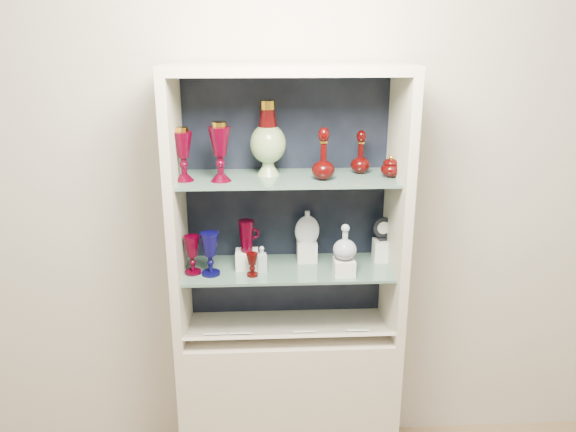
{
  "coord_description": "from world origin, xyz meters",
  "views": [
    {
      "loc": [
        -0.12,
        -0.79,
        2.05
      ],
      "look_at": [
        0.0,
        1.53,
        1.3
      ],
      "focal_mm": 35.0,
      "sensor_mm": 36.0,
      "label": 1
    }
  ],
  "objects_px": {
    "ruby_goblet_tall": "(192,255)",
    "cameo_medallion": "(383,229)",
    "ruby_goblet_small": "(252,265)",
    "clear_square_bottle": "(262,259)",
    "ruby_pitcher": "(246,236)",
    "pedestal_lamp_right": "(220,152)",
    "clear_round_decanter": "(345,243)",
    "ruby_decanter_a": "(324,151)",
    "ruby_decanter_b": "(361,151)",
    "flat_flask": "(307,226)",
    "lidded_bowl": "(391,166)",
    "cobalt_goblet": "(210,254)",
    "pedestal_lamp_left": "(183,154)",
    "enamel_urn": "(268,138)"
  },
  "relations": [
    {
      "from": "pedestal_lamp_left",
      "to": "lidded_bowl",
      "type": "distance_m",
      "value": 0.88
    },
    {
      "from": "clear_round_decanter",
      "to": "ruby_decanter_b",
      "type": "bearing_deg",
      "value": 61.11
    },
    {
      "from": "ruby_goblet_small",
      "to": "ruby_goblet_tall",
      "type": "bearing_deg",
      "value": 171.46
    },
    {
      "from": "pedestal_lamp_right",
      "to": "clear_round_decanter",
      "type": "height_order",
      "value": "pedestal_lamp_right"
    },
    {
      "from": "pedestal_lamp_left",
      "to": "flat_flask",
      "type": "distance_m",
      "value": 0.65
    },
    {
      "from": "pedestal_lamp_left",
      "to": "ruby_decanter_b",
      "type": "relative_size",
      "value": 1.11
    },
    {
      "from": "lidded_bowl",
      "to": "cobalt_goblet",
      "type": "distance_m",
      "value": 0.87
    },
    {
      "from": "ruby_goblet_tall",
      "to": "clear_square_bottle",
      "type": "xyz_separation_m",
      "value": [
        0.3,
        0.01,
        -0.03
      ]
    },
    {
      "from": "ruby_decanter_a",
      "to": "ruby_goblet_small",
      "type": "height_order",
      "value": "ruby_decanter_a"
    },
    {
      "from": "cameo_medallion",
      "to": "ruby_decanter_a",
      "type": "bearing_deg",
      "value": -166.95
    },
    {
      "from": "pedestal_lamp_right",
      "to": "cameo_medallion",
      "type": "bearing_deg",
      "value": 9.15
    },
    {
      "from": "clear_square_bottle",
      "to": "ruby_pitcher",
      "type": "bearing_deg",
      "value": 147.86
    },
    {
      "from": "enamel_urn",
      "to": "cameo_medallion",
      "type": "xyz_separation_m",
      "value": [
        0.52,
        0.02,
        -0.42
      ]
    },
    {
      "from": "ruby_decanter_b",
      "to": "flat_flask",
      "type": "height_order",
      "value": "ruby_decanter_b"
    },
    {
      "from": "lidded_bowl",
      "to": "clear_square_bottle",
      "type": "xyz_separation_m",
      "value": [
        -0.56,
        -0.02,
        -0.41
      ]
    },
    {
      "from": "flat_flask",
      "to": "lidded_bowl",
      "type": "bearing_deg",
      "value": -18.54
    },
    {
      "from": "ruby_decanter_a",
      "to": "lidded_bowl",
      "type": "distance_m",
      "value": 0.31
    },
    {
      "from": "lidded_bowl",
      "to": "cobalt_goblet",
      "type": "relative_size",
      "value": 0.5
    },
    {
      "from": "clear_round_decanter",
      "to": "ruby_pitcher",
      "type": "bearing_deg",
      "value": 167.35
    },
    {
      "from": "clear_square_bottle",
      "to": "clear_round_decanter",
      "type": "relative_size",
      "value": 0.77
    },
    {
      "from": "clear_round_decanter",
      "to": "ruby_goblet_tall",
      "type": "bearing_deg",
      "value": 176.25
    },
    {
      "from": "ruby_decanter_a",
      "to": "clear_round_decanter",
      "type": "bearing_deg",
      "value": -20.18
    },
    {
      "from": "ruby_goblet_small",
      "to": "clear_square_bottle",
      "type": "xyz_separation_m",
      "value": [
        0.04,
        0.05,
        0.01
      ]
    },
    {
      "from": "ruby_decanter_b",
      "to": "ruby_goblet_small",
      "type": "bearing_deg",
      "value": -163.82
    },
    {
      "from": "flat_flask",
      "to": "ruby_decanter_b",
      "type": "bearing_deg",
      "value": -8.46
    },
    {
      "from": "ruby_goblet_small",
      "to": "cobalt_goblet",
      "type": "bearing_deg",
      "value": 172.85
    },
    {
      "from": "clear_square_bottle",
      "to": "pedestal_lamp_left",
      "type": "bearing_deg",
      "value": -178.91
    },
    {
      "from": "lidded_bowl",
      "to": "clear_square_bottle",
      "type": "bearing_deg",
      "value": -178.4
    },
    {
      "from": "lidded_bowl",
      "to": "clear_round_decanter",
      "type": "xyz_separation_m",
      "value": [
        -0.2,
        -0.07,
        -0.32
      ]
    },
    {
      "from": "flat_flask",
      "to": "clear_square_bottle",
      "type": "bearing_deg",
      "value": -154.98
    },
    {
      "from": "ruby_pitcher",
      "to": "pedestal_lamp_right",
      "type": "bearing_deg",
      "value": -161.09
    },
    {
      "from": "ruby_decanter_a",
      "to": "ruby_goblet_tall",
      "type": "height_order",
      "value": "ruby_decanter_a"
    },
    {
      "from": "pedestal_lamp_right",
      "to": "ruby_goblet_tall",
      "type": "distance_m",
      "value": 0.48
    },
    {
      "from": "ruby_goblet_tall",
      "to": "cameo_medallion",
      "type": "distance_m",
      "value": 0.87
    },
    {
      "from": "ruby_pitcher",
      "to": "flat_flask",
      "type": "height_order",
      "value": "flat_flask"
    },
    {
      "from": "flat_flask",
      "to": "cameo_medallion",
      "type": "distance_m",
      "value": 0.35
    },
    {
      "from": "cobalt_goblet",
      "to": "ruby_goblet_tall",
      "type": "bearing_deg",
      "value": 168.34
    },
    {
      "from": "pedestal_lamp_right",
      "to": "enamel_urn",
      "type": "bearing_deg",
      "value": 26.94
    },
    {
      "from": "enamel_urn",
      "to": "ruby_pitcher",
      "type": "xyz_separation_m",
      "value": [
        -0.1,
        -0.04,
        -0.43
      ]
    },
    {
      "from": "pedestal_lamp_left",
      "to": "cameo_medallion",
      "type": "bearing_deg",
      "value": 6.67
    },
    {
      "from": "cobalt_goblet",
      "to": "pedestal_lamp_right",
      "type": "bearing_deg",
      "value": 6.35
    },
    {
      "from": "cameo_medallion",
      "to": "ruby_goblet_small",
      "type": "bearing_deg",
      "value": -174.53
    },
    {
      "from": "ruby_decanter_a",
      "to": "ruby_decanter_b",
      "type": "distance_m",
      "value": 0.21
    },
    {
      "from": "pedestal_lamp_left",
      "to": "clear_square_bottle",
      "type": "bearing_deg",
      "value": 1.09
    },
    {
      "from": "pedestal_lamp_right",
      "to": "ruby_decanter_a",
      "type": "distance_m",
      "value": 0.43
    },
    {
      "from": "pedestal_lamp_right",
      "to": "cobalt_goblet",
      "type": "xyz_separation_m",
      "value": [
        -0.06,
        -0.01,
        -0.45
      ]
    },
    {
      "from": "enamel_urn",
      "to": "lidded_bowl",
      "type": "distance_m",
      "value": 0.54
    },
    {
      "from": "pedestal_lamp_right",
      "to": "cameo_medallion",
      "type": "xyz_separation_m",
      "value": [
        0.72,
        0.12,
        -0.39
      ]
    },
    {
      "from": "ruby_goblet_tall",
      "to": "ruby_pitcher",
      "type": "xyz_separation_m",
      "value": [
        0.24,
        0.05,
        0.06
      ]
    },
    {
      "from": "lidded_bowl",
      "to": "ruby_decanter_a",
      "type": "bearing_deg",
      "value": -173.49
    }
  ]
}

